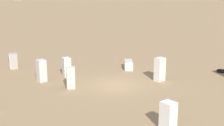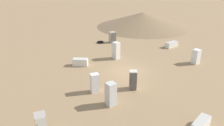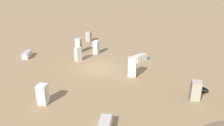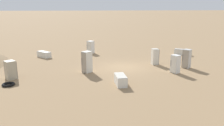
# 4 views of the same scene
# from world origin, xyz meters

# --- Properties ---
(ground_plane) EXTENTS (1000.00, 1000.00, 0.00)m
(ground_plane) POSITION_xyz_m (0.00, 0.00, 0.00)
(ground_plane) COLOR #937551
(discarded_fridge_1) EXTENTS (0.88, 0.85, 1.41)m
(discarded_fridge_1) POSITION_xyz_m (8.91, -5.62, 0.71)
(discarded_fridge_1) COLOR #A89E93
(discarded_fridge_1) RESTS_ON ground_plane
(discarded_fridge_2) EXTENTS (0.80, 0.83, 1.60)m
(discarded_fridge_2) POSITION_xyz_m (3.89, -2.82, 0.80)
(discarded_fridge_2) COLOR white
(discarded_fridge_2) RESTS_ON ground_plane
(discarded_fridge_3) EXTENTS (0.98, 0.98, 1.54)m
(discarded_fridge_3) POSITION_xyz_m (-2.12, 7.47, 0.77)
(discarded_fridge_3) COLOR white
(discarded_fridge_3) RESTS_ON ground_plane
(discarded_fridge_4) EXTENTS (0.66, 0.64, 1.60)m
(discarded_fridge_4) POSITION_xyz_m (3.38, 0.30, 0.80)
(discarded_fridge_4) COLOR beige
(discarded_fridge_4) RESTS_ON ground_plane
(discarded_fridge_6) EXTENTS (0.90, 0.89, 1.78)m
(discarded_fridge_6) POSITION_xyz_m (5.78, -1.52, 0.89)
(discarded_fridge_6) COLOR silver
(discarded_fridge_6) RESTS_ON ground_plane
(discarded_fridge_7) EXTENTS (0.98, 0.94, 1.89)m
(discarded_fridge_7) POSITION_xyz_m (-3.60, -0.94, 0.95)
(discarded_fridge_7) COLOR silver
(discarded_fridge_7) RESTS_ON ground_plane
(discarded_fridge_8) EXTENTS (0.82, 1.59, 0.75)m
(discarded_fridge_8) POSITION_xyz_m (-1.58, -4.70, 0.37)
(discarded_fridge_8) COLOR silver
(discarded_fridge_8) RESTS_ON ground_plane
(scrap_tire) EXTENTS (0.91, 0.91, 0.18)m
(scrap_tire) POSITION_xyz_m (-9.65, -2.98, 0.09)
(scrap_tire) COLOR black
(scrap_tire) RESTS_ON ground_plane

